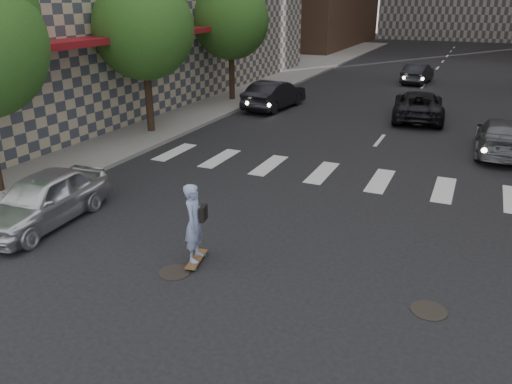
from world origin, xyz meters
TOP-DOWN VIEW (x-y plane):
  - ground at (0.00, 0.00)m, footprint 160.00×160.00m
  - sidewalk_left at (-14.50, 20.00)m, footprint 13.00×80.00m
  - tree_b at (-9.45, 11.14)m, footprint 4.20×4.20m
  - tree_c at (-9.45, 19.14)m, footprint 4.20×4.20m
  - manhole_b at (-2.00, 1.20)m, footprint 0.70×0.70m
  - manhole_c at (3.30, 2.00)m, footprint 0.70×0.70m
  - skateboarder at (-1.78, 1.80)m, footprint 0.56×0.99m
  - silver_sedan at (-6.58, 2.00)m, footprint 1.90×4.18m
  - traffic_car_a at (-6.50, 18.13)m, footprint 2.09×4.74m
  - traffic_car_b at (4.62, 14.00)m, footprint 1.96×4.69m
  - traffic_car_c at (0.92, 18.69)m, footprint 2.91×5.25m
  - traffic_car_e at (-0.57, 30.05)m, footprint 1.83×4.26m

SIDE VIEW (x-z plane):
  - ground at x=0.00m, z-range 0.00..0.00m
  - manhole_b at x=-2.00m, z-range 0.00..0.02m
  - manhole_c at x=3.30m, z-range 0.00..0.02m
  - sidewalk_left at x=-14.50m, z-range 0.00..0.15m
  - traffic_car_b at x=4.62m, z-range 0.00..1.35m
  - traffic_car_e at x=-0.57m, z-range 0.00..1.36m
  - traffic_car_c at x=0.92m, z-range 0.00..1.39m
  - silver_sedan at x=-6.58m, z-range 0.00..1.39m
  - traffic_car_a at x=-6.50m, z-range 0.00..1.51m
  - skateboarder at x=-1.78m, z-range 0.05..1.97m
  - tree_b at x=-9.45m, z-range 1.35..7.95m
  - tree_c at x=-9.45m, z-range 1.35..7.95m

